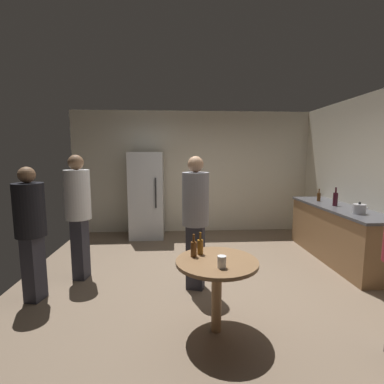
% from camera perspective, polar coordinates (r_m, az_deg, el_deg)
% --- Properties ---
extents(ground_plane, '(5.20, 5.20, 0.10)m').
position_cam_1_polar(ground_plane, '(4.10, 2.81, -18.36)').
color(ground_plane, '#7A6651').
extents(wall_back, '(5.32, 0.06, 2.70)m').
position_cam_1_polar(wall_back, '(6.32, 0.29, 4.04)').
color(wall_back, silver).
rests_on(wall_back, ground_plane).
extents(refrigerator, '(0.70, 0.68, 1.80)m').
position_cam_1_polar(refrigerator, '(5.95, -9.22, -0.63)').
color(refrigerator, silver).
rests_on(refrigerator, ground_plane).
extents(kitchen_counter, '(0.64, 2.21, 0.90)m').
position_cam_1_polar(kitchen_counter, '(5.27, 27.63, -7.46)').
color(kitchen_counter, olive).
rests_on(kitchen_counter, ground_plane).
extents(kettle, '(0.24, 0.17, 0.18)m').
position_cam_1_polar(kettle, '(4.68, 31.04, -2.99)').
color(kettle, '#B2B2B7').
rests_on(kettle, kitchen_counter).
extents(wine_bottle_on_counter, '(0.08, 0.08, 0.31)m').
position_cam_1_polar(wine_bottle_on_counter, '(5.21, 27.26, -1.25)').
color(wine_bottle_on_counter, '#3F141E').
rests_on(wine_bottle_on_counter, kitchen_counter).
extents(beer_bottle_on_counter, '(0.06, 0.06, 0.23)m').
position_cam_1_polar(beer_bottle_on_counter, '(5.61, 24.50, -0.87)').
color(beer_bottle_on_counter, '#593314').
rests_on(beer_bottle_on_counter, kitchen_counter).
extents(foreground_table, '(0.80, 0.80, 0.73)m').
position_cam_1_polar(foreground_table, '(2.82, 5.09, -15.70)').
color(foreground_table, olive).
rests_on(foreground_table, ground_plane).
extents(beer_bottle_amber, '(0.06, 0.06, 0.23)m').
position_cam_1_polar(beer_bottle_amber, '(2.90, 1.69, -11.02)').
color(beer_bottle_amber, '#8C5919').
rests_on(beer_bottle_amber, foreground_table).
extents(beer_bottle_brown, '(0.06, 0.06, 0.23)m').
position_cam_1_polar(beer_bottle_brown, '(2.83, 0.34, -11.46)').
color(beer_bottle_brown, '#593314').
rests_on(beer_bottle_brown, foreground_table).
extents(plastic_cup_white, '(0.08, 0.08, 0.11)m').
position_cam_1_polar(plastic_cup_white, '(2.60, 6.03, -14.01)').
color(plastic_cup_white, white).
rests_on(plastic_cup_white, foreground_table).
extents(person_in_gray_shirt, '(0.43, 0.43, 1.73)m').
position_cam_1_polar(person_in_gray_shirt, '(3.56, 0.72, -4.22)').
color(person_in_gray_shirt, '#2D2D38').
rests_on(person_in_gray_shirt, ground_plane).
extents(person_in_white_shirt, '(0.39, 0.39, 1.75)m').
position_cam_1_polar(person_in_white_shirt, '(4.16, -22.23, -2.91)').
color(person_in_white_shirt, '#2D2D38').
rests_on(person_in_white_shirt, ground_plane).
extents(person_in_black_shirt, '(0.40, 0.40, 1.61)m').
position_cam_1_polar(person_in_black_shirt, '(3.79, -30.13, -5.68)').
color(person_in_black_shirt, '#2D2D38').
rests_on(person_in_black_shirt, ground_plane).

